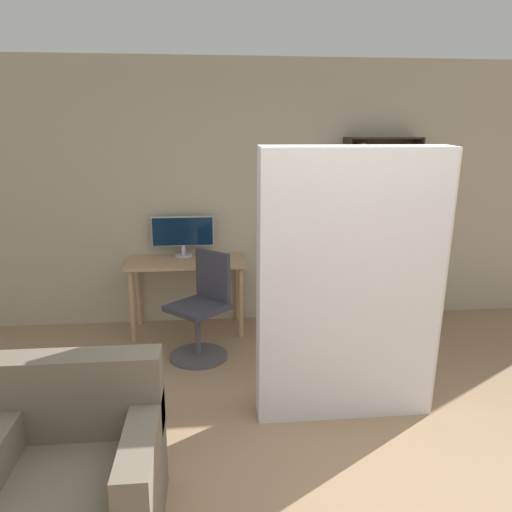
{
  "coord_description": "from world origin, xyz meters",
  "views": [
    {
      "loc": [
        -0.78,
        -1.91,
        1.95
      ],
      "look_at": [
        -0.41,
        1.78,
        1.05
      ],
      "focal_mm": 35.0,
      "sensor_mm": 36.0,
      "label": 1
    }
  ],
  "objects_px": {
    "office_chair": "(202,315)",
    "mattress_near": "(350,288)",
    "bookshelf": "(368,234)",
    "armchair": "(74,475)",
    "monitor": "(183,233)"
  },
  "relations": [
    {
      "from": "monitor",
      "to": "mattress_near",
      "type": "distance_m",
      "value": 2.25
    },
    {
      "from": "office_chair",
      "to": "mattress_near",
      "type": "bearing_deg",
      "value": -46.92
    },
    {
      "from": "office_chair",
      "to": "bookshelf",
      "type": "distance_m",
      "value": 2.01
    },
    {
      "from": "bookshelf",
      "to": "armchair",
      "type": "xyz_separation_m",
      "value": [
        -2.38,
        -2.82,
        -0.61
      ]
    },
    {
      "from": "monitor",
      "to": "office_chair",
      "type": "relative_size",
      "value": 0.66
    },
    {
      "from": "monitor",
      "to": "armchair",
      "type": "bearing_deg",
      "value": -98.77
    },
    {
      "from": "bookshelf",
      "to": "mattress_near",
      "type": "xyz_separation_m",
      "value": [
        -0.74,
        -1.9,
        0.02
      ]
    },
    {
      "from": "mattress_near",
      "to": "bookshelf",
      "type": "bearing_deg",
      "value": 68.65
    },
    {
      "from": "mattress_near",
      "to": "armchair",
      "type": "distance_m",
      "value": 1.98
    },
    {
      "from": "monitor",
      "to": "mattress_near",
      "type": "xyz_separation_m",
      "value": [
        1.2,
        -1.9,
        -0.03
      ]
    },
    {
      "from": "office_chair",
      "to": "mattress_near",
      "type": "xyz_separation_m",
      "value": [
        1.02,
        -1.09,
        0.56
      ]
    },
    {
      "from": "mattress_near",
      "to": "office_chair",
      "type": "bearing_deg",
      "value": 133.08
    },
    {
      "from": "bookshelf",
      "to": "armchair",
      "type": "bearing_deg",
      "value": -130.15
    },
    {
      "from": "monitor",
      "to": "mattress_near",
      "type": "height_order",
      "value": "mattress_near"
    },
    {
      "from": "monitor",
      "to": "bookshelf",
      "type": "distance_m",
      "value": 1.94
    }
  ]
}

